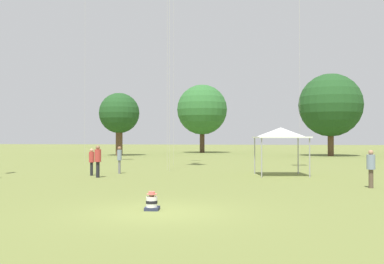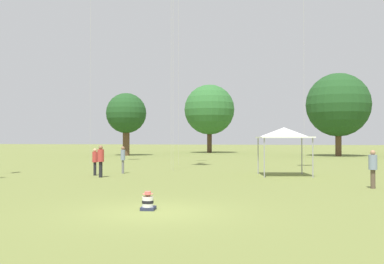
{
  "view_description": "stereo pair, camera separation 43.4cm",
  "coord_description": "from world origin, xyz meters",
  "px_view_note": "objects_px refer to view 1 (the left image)",
  "views": [
    {
      "loc": [
        3.39,
        -13.01,
        2.2
      ],
      "look_at": [
        -0.09,
        5.91,
        2.48
      ],
      "focal_mm": 42.0,
      "sensor_mm": 36.0,
      "label": 1
    },
    {
      "loc": [
        3.82,
        -12.93,
        2.2
      ],
      "look_at": [
        -0.09,
        5.91,
        2.48
      ],
      "focal_mm": 42.0,
      "sensor_mm": 36.0,
      "label": 2
    }
  ],
  "objects_px": {
    "seated_toddler": "(152,203)",
    "person_standing_3": "(119,157)",
    "person_standing_1": "(98,158)",
    "person_standing_4": "(92,159)",
    "distant_tree_2": "(331,105)",
    "distant_tree_3": "(119,114)",
    "person_standing_0": "(371,165)",
    "canopy_tent": "(281,133)",
    "distant_tree_1": "(202,110)"
  },
  "relations": [
    {
      "from": "person_standing_0",
      "to": "distant_tree_3",
      "type": "height_order",
      "value": "distant_tree_3"
    },
    {
      "from": "seated_toddler",
      "to": "distant_tree_1",
      "type": "distance_m",
      "value": 56.15
    },
    {
      "from": "distant_tree_2",
      "to": "person_standing_0",
      "type": "bearing_deg",
      "value": -94.18
    },
    {
      "from": "canopy_tent",
      "to": "person_standing_0",
      "type": "bearing_deg",
      "value": -58.02
    },
    {
      "from": "seated_toddler",
      "to": "distant_tree_3",
      "type": "relative_size",
      "value": 0.07
    },
    {
      "from": "seated_toddler",
      "to": "person_standing_1",
      "type": "height_order",
      "value": "person_standing_1"
    },
    {
      "from": "person_standing_3",
      "to": "person_standing_4",
      "type": "bearing_deg",
      "value": 169.83
    },
    {
      "from": "seated_toddler",
      "to": "distant_tree_3",
      "type": "height_order",
      "value": "distant_tree_3"
    },
    {
      "from": "person_standing_1",
      "to": "distant_tree_1",
      "type": "distance_m",
      "value": 45.03
    },
    {
      "from": "seated_toddler",
      "to": "distant_tree_2",
      "type": "distance_m",
      "value": 47.03
    },
    {
      "from": "distant_tree_2",
      "to": "distant_tree_3",
      "type": "relative_size",
      "value": 1.28
    },
    {
      "from": "distant_tree_3",
      "to": "person_standing_4",
      "type": "bearing_deg",
      "value": -73.24
    },
    {
      "from": "person_standing_1",
      "to": "person_standing_4",
      "type": "bearing_deg",
      "value": 123.22
    },
    {
      "from": "seated_toddler",
      "to": "distant_tree_1",
      "type": "relative_size",
      "value": 0.06
    },
    {
      "from": "person_standing_3",
      "to": "distant_tree_2",
      "type": "distance_m",
      "value": 36.26
    },
    {
      "from": "canopy_tent",
      "to": "distant_tree_2",
      "type": "bearing_deg",
      "value": 78.15
    },
    {
      "from": "person_standing_0",
      "to": "person_standing_1",
      "type": "height_order",
      "value": "person_standing_1"
    },
    {
      "from": "seated_toddler",
      "to": "person_standing_1",
      "type": "relative_size",
      "value": 0.33
    },
    {
      "from": "person_standing_1",
      "to": "person_standing_3",
      "type": "bearing_deg",
      "value": 82.34
    },
    {
      "from": "person_standing_0",
      "to": "canopy_tent",
      "type": "height_order",
      "value": "canopy_tent"
    },
    {
      "from": "person_standing_1",
      "to": "canopy_tent",
      "type": "height_order",
      "value": "canopy_tent"
    },
    {
      "from": "person_standing_0",
      "to": "person_standing_3",
      "type": "bearing_deg",
      "value": -1.17
    },
    {
      "from": "person_standing_0",
      "to": "distant_tree_3",
      "type": "relative_size",
      "value": 0.21
    },
    {
      "from": "person_standing_1",
      "to": "distant_tree_2",
      "type": "xyz_separation_m",
      "value": [
        16.79,
        34.76,
        5.33
      ]
    },
    {
      "from": "person_standing_3",
      "to": "distant_tree_3",
      "type": "height_order",
      "value": "distant_tree_3"
    },
    {
      "from": "person_standing_1",
      "to": "distant_tree_3",
      "type": "distance_m",
      "value": 33.45
    },
    {
      "from": "seated_toddler",
      "to": "person_standing_3",
      "type": "distance_m",
      "value": 14.83
    },
    {
      "from": "distant_tree_2",
      "to": "distant_tree_3",
      "type": "xyz_separation_m",
      "value": [
        -26.83,
        -3.15,
        -0.96
      ]
    },
    {
      "from": "person_standing_1",
      "to": "canopy_tent",
      "type": "bearing_deg",
      "value": 14.61
    },
    {
      "from": "person_standing_4",
      "to": "distant_tree_3",
      "type": "relative_size",
      "value": 0.2
    },
    {
      "from": "person_standing_3",
      "to": "person_standing_0",
      "type": "bearing_deg",
      "value": -91.06
    },
    {
      "from": "distant_tree_2",
      "to": "distant_tree_3",
      "type": "bearing_deg",
      "value": -173.31
    },
    {
      "from": "distant_tree_2",
      "to": "person_standing_4",
      "type": "bearing_deg",
      "value": -117.76
    },
    {
      "from": "seated_toddler",
      "to": "distant_tree_1",
      "type": "xyz_separation_m",
      "value": [
        -7.33,
        55.29,
        6.44
      ]
    },
    {
      "from": "person_standing_4",
      "to": "distant_tree_2",
      "type": "height_order",
      "value": "distant_tree_2"
    },
    {
      "from": "canopy_tent",
      "to": "distant_tree_1",
      "type": "distance_m",
      "value": 43.12
    },
    {
      "from": "person_standing_0",
      "to": "person_standing_1",
      "type": "relative_size",
      "value": 0.93
    },
    {
      "from": "person_standing_0",
      "to": "distant_tree_1",
      "type": "distance_m",
      "value": 50.25
    },
    {
      "from": "person_standing_4",
      "to": "canopy_tent",
      "type": "height_order",
      "value": "canopy_tent"
    },
    {
      "from": "seated_toddler",
      "to": "distant_tree_2",
      "type": "height_order",
      "value": "distant_tree_2"
    },
    {
      "from": "canopy_tent",
      "to": "person_standing_4",
      "type": "bearing_deg",
      "value": -169.24
    },
    {
      "from": "person_standing_3",
      "to": "distant_tree_1",
      "type": "relative_size",
      "value": 0.16
    },
    {
      "from": "person_standing_4",
      "to": "distant_tree_1",
      "type": "height_order",
      "value": "distant_tree_1"
    },
    {
      "from": "distant_tree_3",
      "to": "person_standing_1",
      "type": "bearing_deg",
      "value": -72.38
    },
    {
      "from": "person_standing_3",
      "to": "distant_tree_1",
      "type": "xyz_separation_m",
      "value": [
        -1.44,
        41.71,
        5.63
      ]
    },
    {
      "from": "person_standing_0",
      "to": "distant_tree_2",
      "type": "distance_m",
      "value": 38.12
    },
    {
      "from": "person_standing_0",
      "to": "distant_tree_2",
      "type": "relative_size",
      "value": 0.16
    },
    {
      "from": "person_standing_3",
      "to": "distant_tree_3",
      "type": "bearing_deg",
      "value": 41.55
    },
    {
      "from": "canopy_tent",
      "to": "seated_toddler",
      "type": "bearing_deg",
      "value": -106.31
    },
    {
      "from": "seated_toddler",
      "to": "person_standing_4",
      "type": "height_order",
      "value": "person_standing_4"
    }
  ]
}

